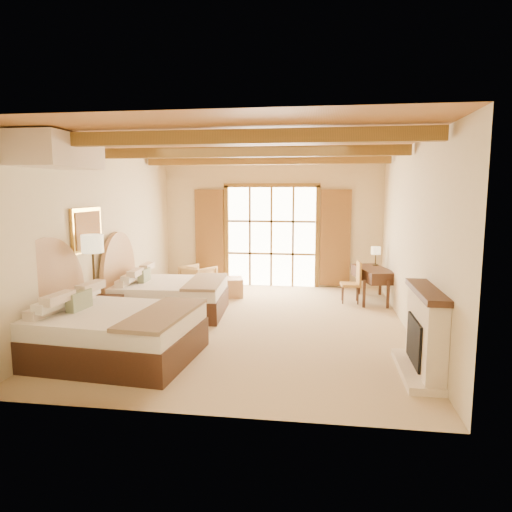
% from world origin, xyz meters
% --- Properties ---
extents(floor, '(7.00, 7.00, 0.00)m').
position_xyz_m(floor, '(0.00, 0.00, 0.00)').
color(floor, '#CDB08B').
rests_on(floor, ground).
extents(wall_back, '(5.50, 0.00, 5.50)m').
position_xyz_m(wall_back, '(0.00, 3.50, 1.60)').
color(wall_back, beige).
rests_on(wall_back, ground).
extents(wall_left, '(0.00, 7.00, 7.00)m').
position_xyz_m(wall_left, '(-2.75, 0.00, 1.60)').
color(wall_left, beige).
rests_on(wall_left, ground).
extents(wall_right, '(0.00, 7.00, 7.00)m').
position_xyz_m(wall_right, '(2.75, 0.00, 1.60)').
color(wall_right, beige).
rests_on(wall_right, ground).
extents(ceiling, '(7.00, 7.00, 0.00)m').
position_xyz_m(ceiling, '(0.00, 0.00, 3.20)').
color(ceiling, '#AA6A38').
rests_on(ceiling, ground).
extents(ceiling_beams, '(5.39, 4.60, 0.18)m').
position_xyz_m(ceiling_beams, '(0.00, 0.00, 3.08)').
color(ceiling_beams, brown).
rests_on(ceiling_beams, ceiling).
extents(french_doors, '(3.95, 0.08, 2.60)m').
position_xyz_m(french_doors, '(0.00, 3.44, 1.25)').
color(french_doors, white).
rests_on(french_doors, ground).
extents(fireplace, '(0.46, 1.40, 1.16)m').
position_xyz_m(fireplace, '(2.60, -2.00, 0.51)').
color(fireplace, beige).
rests_on(fireplace, ground).
extents(painting, '(0.06, 0.95, 0.75)m').
position_xyz_m(painting, '(-2.70, -0.75, 1.75)').
color(painting, gold).
rests_on(painting, wall_left).
extents(canopy_valance, '(0.70, 1.40, 0.45)m').
position_xyz_m(canopy_valance, '(-2.40, -2.00, 2.95)').
color(canopy_valance, beige).
rests_on(canopy_valance, ceiling).
extents(bed_near, '(2.43, 1.92, 1.51)m').
position_xyz_m(bed_near, '(-1.87, -2.00, 0.46)').
color(bed_near, '#402319').
rests_on(bed_near, floor).
extents(bed_far, '(2.24, 1.76, 1.41)m').
position_xyz_m(bed_far, '(-1.85, 0.44, 0.43)').
color(bed_far, '#402319').
rests_on(bed_far, floor).
extents(nightstand, '(0.49, 0.49, 0.57)m').
position_xyz_m(nightstand, '(-2.47, -0.66, 0.28)').
color(nightstand, '#402319').
rests_on(nightstand, floor).
extents(floor_lamp, '(0.36, 0.36, 1.69)m').
position_xyz_m(floor_lamp, '(-2.50, -0.98, 1.44)').
color(floor_lamp, '#312715').
rests_on(floor_lamp, floor).
extents(armchair, '(0.93, 0.94, 0.63)m').
position_xyz_m(armchair, '(-1.68, 2.53, 0.32)').
color(armchair, tan).
rests_on(armchair, floor).
extents(ottoman, '(0.71, 0.71, 0.43)m').
position_xyz_m(ottoman, '(-0.82, 2.11, 0.21)').
color(ottoman, tan).
rests_on(ottoman, floor).
extents(desk, '(0.90, 1.46, 0.73)m').
position_xyz_m(desk, '(2.40, 2.12, 0.39)').
color(desk, '#402319').
rests_on(desk, floor).
extents(desk_chair, '(0.44, 0.43, 0.90)m').
position_xyz_m(desk_chair, '(1.92, 1.89, 0.28)').
color(desk_chair, '#AB7D36').
rests_on(desk_chair, floor).
extents(desk_lamp, '(0.21, 0.21, 0.42)m').
position_xyz_m(desk_lamp, '(2.49, 2.54, 1.05)').
color(desk_lamp, '#312715').
rests_on(desk_lamp, desk).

